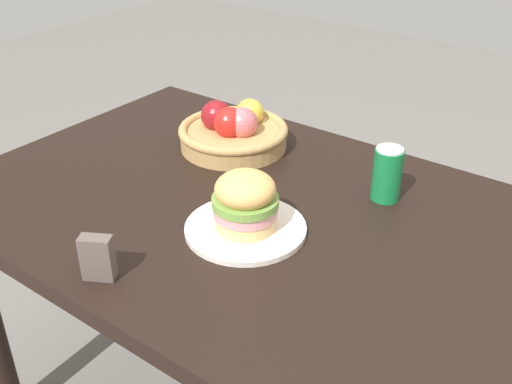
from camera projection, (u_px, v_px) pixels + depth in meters
dining_table at (259, 246)px, 1.42m from camera, size 1.40×0.90×0.75m
plate at (246, 228)px, 1.29m from camera, size 0.26×0.26×0.01m
sandwich at (245, 201)px, 1.25m from camera, size 0.14×0.14×0.13m
soda_can at (387, 174)px, 1.38m from camera, size 0.07×0.07×0.13m
fruit_basket at (233, 131)px, 1.62m from camera, size 0.29×0.29×0.12m
napkin_holder at (98, 258)px, 1.13m from camera, size 0.07×0.06×0.09m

